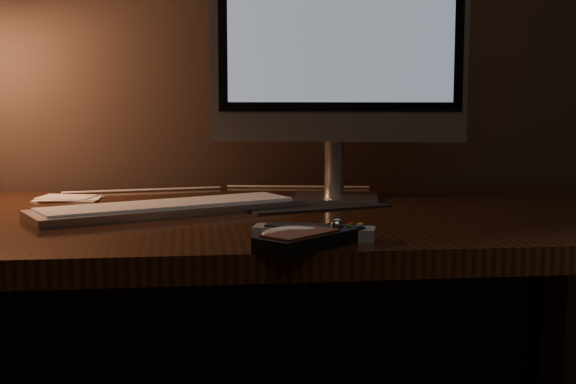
{
  "coord_description": "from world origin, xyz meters",
  "views": [
    {
      "loc": [
        -0.07,
        0.46,
        0.96
      ],
      "look_at": [
        0.09,
        1.73,
        0.8
      ],
      "focal_mm": 50.0,
      "sensor_mm": 36.0,
      "label": 1
    }
  ],
  "objects": [
    {
      "name": "mouse",
      "position": [
        0.07,
        1.54,
        0.76
      ],
      "size": [
        0.1,
        0.06,
        0.02
      ],
      "primitive_type": "ellipsoid",
      "rotation": [
        0.0,
        0.0,
        -0.13
      ],
      "color": "white",
      "rests_on": "desk"
    },
    {
      "name": "tv_remote",
      "position": [
        0.1,
        1.58,
        0.76
      ],
      "size": [
        0.18,
        0.09,
        0.02
      ],
      "rotation": [
        0.0,
        0.0,
        -0.3
      ],
      "color": "gray",
      "rests_on": "desk"
    },
    {
      "name": "keyboard",
      "position": [
        -0.11,
        1.87,
        0.76
      ],
      "size": [
        0.49,
        0.31,
        0.02
      ],
      "primitive_type": "cube",
      "rotation": [
        0.0,
        0.0,
        0.4
      ],
      "color": "silver",
      "rests_on": "desk"
    },
    {
      "name": "cable",
      "position": [
        -0.0,
        2.19,
        0.75
      ],
      "size": [
        0.66,
        0.03,
        0.01
      ],
      "primitive_type": "cylinder",
      "rotation": [
        0.0,
        1.57,
        -0.04
      ],
      "color": "white",
      "rests_on": "desk"
    },
    {
      "name": "papers",
      "position": [
        -0.31,
        2.07,
        0.75
      ],
      "size": [
        0.14,
        0.1,
        0.01
      ],
      "primitive_type": "cube",
      "rotation": [
        0.0,
        0.0,
        -0.14
      ],
      "color": "white",
      "rests_on": "desk"
    },
    {
      "name": "mousepad",
      "position": [
        0.14,
        1.96,
        0.75
      ],
      "size": [
        0.32,
        0.28,
        0.0
      ],
      "primitive_type": "cube",
      "rotation": [
        0.0,
        0.0,
        0.29
      ],
      "color": "black",
      "rests_on": "desk"
    },
    {
      "name": "media_remote",
      "position": [
        0.09,
        1.52,
        0.76
      ],
      "size": [
        0.17,
        0.16,
        0.03
      ],
      "rotation": [
        0.0,
        0.0,
        0.74
      ],
      "color": "black",
      "rests_on": "desk"
    },
    {
      "name": "monitor",
      "position": [
        0.22,
        2.0,
        1.06
      ],
      "size": [
        0.49,
        0.18,
        0.52
      ],
      "rotation": [
        0.0,
        0.0,
        -0.21
      ],
      "color": "silver",
      "rests_on": "desk"
    },
    {
      "name": "desk",
      "position": [
        0.0,
        1.93,
        0.62
      ],
      "size": [
        1.6,
        0.75,
        0.75
      ],
      "color": "#351A0C",
      "rests_on": "ground"
    }
  ]
}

